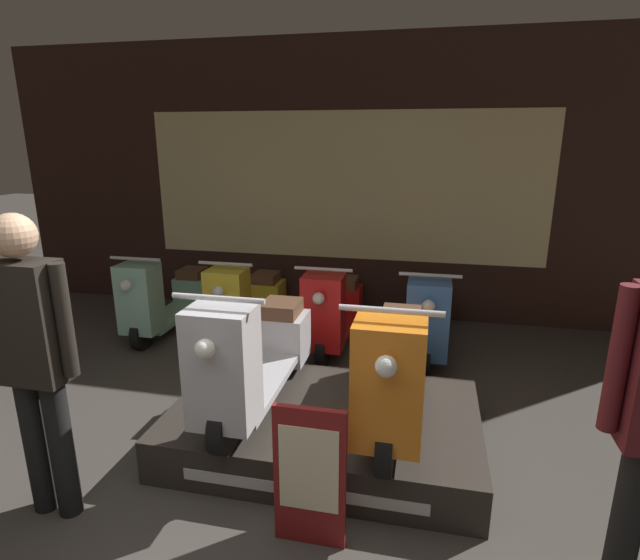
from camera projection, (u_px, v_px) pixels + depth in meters
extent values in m
cube|color=#331E19|center=(342.00, 182.00, 5.84)|extent=(8.46, 0.08, 3.20)
cube|color=beige|center=(341.00, 187.00, 5.81)|extent=(4.65, 0.01, 1.70)
cube|color=#2D2823|center=(324.00, 427.00, 3.48)|extent=(2.09, 1.30, 0.30)
cube|color=silver|center=(301.00, 491.00, 2.87)|extent=(1.47, 0.01, 0.07)
cylinder|color=black|center=(224.00, 426.00, 2.92)|extent=(0.09, 0.33, 0.33)
cylinder|color=black|center=(283.00, 346.00, 4.06)|extent=(0.09, 0.33, 0.33)
cube|color=#BCBCC1|center=(259.00, 380.00, 3.50)|extent=(0.36, 1.11, 0.05)
cube|color=#BCBCC1|center=(223.00, 367.00, 2.85)|extent=(0.38, 0.30, 0.71)
cube|color=#BCBCC1|center=(282.00, 337.00, 4.02)|extent=(0.39, 0.35, 0.38)
cube|color=brown|center=(281.00, 308.00, 3.94)|extent=(0.29, 0.32, 0.11)
cylinder|color=silver|center=(218.00, 298.00, 2.73)|extent=(0.54, 0.03, 0.03)
sphere|color=white|center=(205.00, 349.00, 2.60)|extent=(0.11, 0.11, 0.11)
cylinder|color=black|center=(385.00, 447.00, 2.73)|extent=(0.09, 0.33, 0.33)
cylinder|color=black|center=(400.00, 356.00, 3.87)|extent=(0.09, 0.33, 0.33)
cube|color=orange|center=(394.00, 395.00, 3.30)|extent=(0.36, 1.11, 0.05)
cube|color=orange|center=(388.00, 384.00, 2.65)|extent=(0.38, 0.30, 0.71)
cube|color=orange|center=(400.00, 347.00, 3.82)|extent=(0.39, 0.35, 0.38)
cube|color=brown|center=(401.00, 317.00, 3.75)|extent=(0.29, 0.32, 0.11)
cylinder|color=silver|center=(391.00, 311.00, 2.53)|extent=(0.54, 0.03, 0.03)
sphere|color=white|center=(386.00, 366.00, 2.40)|extent=(0.11, 0.11, 0.11)
cylinder|color=black|center=(142.00, 334.00, 5.11)|extent=(0.09, 0.33, 0.33)
cylinder|color=black|center=(195.00, 298.00, 6.25)|extent=(0.09, 0.33, 0.33)
cube|color=#8EC6AD|center=(171.00, 315.00, 5.68)|extent=(0.36, 1.11, 0.05)
cube|color=#8EC6AD|center=(140.00, 298.00, 5.03)|extent=(0.38, 0.30, 0.71)
cube|color=#8EC6AD|center=(194.00, 292.00, 6.20)|extent=(0.39, 0.35, 0.38)
cube|color=brown|center=(192.00, 273.00, 6.12)|extent=(0.29, 0.32, 0.11)
cylinder|color=silver|center=(135.00, 259.00, 4.91)|extent=(0.54, 0.03, 0.03)
sphere|color=white|center=(126.00, 285.00, 4.78)|extent=(0.11, 0.11, 0.11)
cylinder|color=black|center=(229.00, 341.00, 4.91)|extent=(0.09, 0.33, 0.33)
cylinder|color=black|center=(267.00, 303.00, 6.05)|extent=(0.09, 0.33, 0.33)
cube|color=yellow|center=(250.00, 321.00, 5.48)|extent=(0.36, 1.11, 0.05)
cube|color=yellow|center=(228.00, 305.00, 4.83)|extent=(0.38, 0.30, 0.71)
cube|color=yellow|center=(267.00, 297.00, 6.00)|extent=(0.39, 0.35, 0.38)
cube|color=brown|center=(266.00, 277.00, 5.93)|extent=(0.29, 0.32, 0.11)
cylinder|color=silver|center=(225.00, 264.00, 4.71)|extent=(0.54, 0.03, 0.03)
sphere|color=white|center=(218.00, 292.00, 4.58)|extent=(0.11, 0.11, 0.11)
cylinder|color=black|center=(323.00, 350.00, 4.71)|extent=(0.09, 0.33, 0.33)
cylinder|color=black|center=(344.00, 309.00, 5.85)|extent=(0.09, 0.33, 0.33)
cube|color=red|center=(335.00, 328.00, 5.29)|extent=(0.36, 1.11, 0.05)
cube|color=red|center=(323.00, 312.00, 4.64)|extent=(0.38, 0.30, 0.71)
cube|color=red|center=(344.00, 302.00, 5.81)|extent=(0.39, 0.35, 0.38)
cube|color=brown|center=(344.00, 282.00, 5.73)|extent=(0.29, 0.32, 0.11)
cylinder|color=silver|center=(323.00, 269.00, 4.52)|extent=(0.54, 0.03, 0.03)
sphere|color=white|center=(319.00, 299.00, 4.39)|extent=(0.11, 0.11, 0.11)
cylinder|color=black|center=(425.00, 359.00, 4.52)|extent=(0.09, 0.33, 0.33)
cylinder|color=black|center=(427.00, 315.00, 5.66)|extent=(0.09, 0.33, 0.33)
cube|color=#386BBC|center=(426.00, 335.00, 5.09)|extent=(0.36, 1.11, 0.05)
cube|color=#386BBC|center=(427.00, 320.00, 4.44)|extent=(0.38, 0.30, 0.71)
cube|color=#386BBC|center=(427.00, 308.00, 5.61)|extent=(0.39, 0.35, 0.38)
cube|color=brown|center=(429.00, 287.00, 5.53)|extent=(0.29, 0.32, 0.11)
cylinder|color=silver|center=(430.00, 275.00, 4.32)|extent=(0.54, 0.03, 0.03)
sphere|color=white|center=(429.00, 306.00, 4.19)|extent=(0.11, 0.11, 0.11)
cylinder|color=black|center=(37.00, 445.00, 2.83)|extent=(0.13, 0.13, 0.84)
cylinder|color=black|center=(62.00, 449.00, 2.80)|extent=(0.13, 0.13, 0.84)
cube|color=black|center=(28.00, 322.00, 2.61)|extent=(0.37, 0.21, 0.66)
cylinder|color=black|center=(64.00, 321.00, 2.55)|extent=(0.08, 0.08, 0.61)
sphere|color=tan|center=(13.00, 235.00, 2.48)|extent=(0.23, 0.23, 0.23)
cylinder|color=black|center=(625.00, 530.00, 2.20)|extent=(0.13, 0.13, 0.86)
cylinder|color=#5B191E|center=(618.00, 360.00, 2.01)|extent=(0.08, 0.08, 0.63)
cube|color=maroon|center=(310.00, 477.00, 2.58)|extent=(0.38, 0.04, 0.81)
cube|color=beige|center=(309.00, 470.00, 2.54)|extent=(0.31, 0.01, 0.48)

